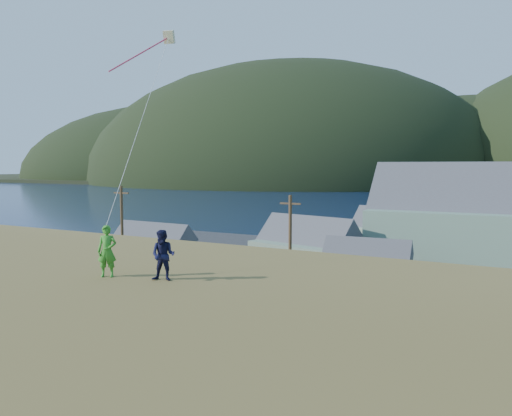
{
  "coord_description": "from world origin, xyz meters",
  "views": [
    {
      "loc": [
        10.43,
        -30.55,
        10.54
      ],
      "look_at": [
        0.83,
        -12.46,
        8.8
      ],
      "focal_mm": 35.0,
      "sensor_mm": 36.0,
      "label": 1
    }
  ],
  "objects_px": {
    "kite_flyer_green": "(107,251)",
    "wharf": "(387,237)",
    "shed_palegreen_far": "(394,233)",
    "kite_flyer_navy": "(163,255)",
    "shed_palegreen_near": "(304,250)",
    "shed_teal": "(149,254)",
    "shed_white": "(366,269)"
  },
  "relations": [
    {
      "from": "shed_palegreen_near",
      "to": "shed_white",
      "type": "distance_m",
      "value": 8.05
    },
    {
      "from": "shed_palegreen_far",
      "to": "kite_flyer_green",
      "type": "xyz_separation_m",
      "value": [
        2.17,
        -48.48,
        5.39
      ]
    },
    {
      "from": "shed_palegreen_far",
      "to": "kite_flyer_navy",
      "type": "height_order",
      "value": "kite_flyer_navy"
    },
    {
      "from": "wharf",
      "to": "shed_palegreen_far",
      "type": "height_order",
      "value": "shed_palegreen_far"
    },
    {
      "from": "shed_palegreen_near",
      "to": "shed_palegreen_far",
      "type": "relative_size",
      "value": 0.97
    },
    {
      "from": "shed_palegreen_near",
      "to": "kite_flyer_navy",
      "type": "bearing_deg",
      "value": -60.44
    },
    {
      "from": "shed_teal",
      "to": "shed_palegreen_near",
      "type": "height_order",
      "value": "shed_palegreen_near"
    },
    {
      "from": "shed_teal",
      "to": "shed_palegreen_near",
      "type": "bearing_deg",
      "value": 35.29
    },
    {
      "from": "shed_palegreen_near",
      "to": "shed_teal",
      "type": "bearing_deg",
      "value": -133.5
    },
    {
      "from": "shed_palegreen_far",
      "to": "kite_flyer_navy",
      "type": "relative_size",
      "value": 7.46
    },
    {
      "from": "kite_flyer_green",
      "to": "kite_flyer_navy",
      "type": "xyz_separation_m",
      "value": [
        1.8,
        0.4,
        -0.04
      ]
    },
    {
      "from": "shed_teal",
      "to": "kite_flyer_green",
      "type": "xyz_separation_m",
      "value": [
        19.22,
        -24.59,
        5.6
      ]
    },
    {
      "from": "wharf",
      "to": "kite_flyer_navy",
      "type": "distance_m",
      "value": 60.09
    },
    {
      "from": "shed_teal",
      "to": "kite_flyer_navy",
      "type": "xyz_separation_m",
      "value": [
        21.02,
        -24.19,
        5.56
      ]
    },
    {
      "from": "shed_palegreen_near",
      "to": "shed_white",
      "type": "bearing_deg",
      "value": -15.38
    },
    {
      "from": "kite_flyer_green",
      "to": "shed_white",
      "type": "bearing_deg",
      "value": 62.54
    },
    {
      "from": "wharf",
      "to": "kite_flyer_navy",
      "type": "relative_size",
      "value": 17.49
    },
    {
      "from": "wharf",
      "to": "shed_teal",
      "type": "xyz_separation_m",
      "value": [
        -13.69,
        -34.98,
        1.93
      ]
    },
    {
      "from": "shed_white",
      "to": "kite_flyer_green",
      "type": "distance_m",
      "value": 28.95
    },
    {
      "from": "kite_flyer_green",
      "to": "kite_flyer_navy",
      "type": "bearing_deg",
      "value": -14.76
    },
    {
      "from": "shed_teal",
      "to": "kite_flyer_green",
      "type": "height_order",
      "value": "kite_flyer_green"
    },
    {
      "from": "shed_teal",
      "to": "kite_flyer_green",
      "type": "bearing_deg",
      "value": -48.87
    },
    {
      "from": "shed_teal",
      "to": "shed_palegreen_far",
      "type": "height_order",
      "value": "shed_palegreen_far"
    },
    {
      "from": "kite_flyer_green",
      "to": "shed_palegreen_near",
      "type": "bearing_deg",
      "value": 74.75
    },
    {
      "from": "shed_white",
      "to": "wharf",
      "type": "bearing_deg",
      "value": 96.19
    },
    {
      "from": "kite_flyer_navy",
      "to": "wharf",
      "type": "bearing_deg",
      "value": 79.5
    },
    {
      "from": "shed_teal",
      "to": "shed_palegreen_far",
      "type": "relative_size",
      "value": 0.75
    },
    {
      "from": "shed_teal",
      "to": "kite_flyer_navy",
      "type": "relative_size",
      "value": 5.63
    },
    {
      "from": "kite_flyer_green",
      "to": "wharf",
      "type": "bearing_deg",
      "value": 68.02
    },
    {
      "from": "wharf",
      "to": "shed_teal",
      "type": "distance_m",
      "value": 37.61
    },
    {
      "from": "wharf",
      "to": "shed_palegreen_near",
      "type": "xyz_separation_m",
      "value": [
        -1.36,
        -27.23,
        2.17
      ]
    },
    {
      "from": "shed_white",
      "to": "shed_palegreen_far",
      "type": "distance_m",
      "value": 20.25
    }
  ]
}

